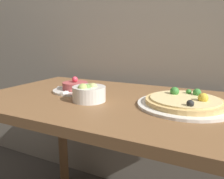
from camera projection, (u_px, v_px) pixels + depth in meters
name	position (u px, v px, depth m)	size (l,w,h in m)	color
dining_table	(115.00, 125.00, 0.94)	(1.18, 0.68, 0.74)	brown
pizza_plate	(185.00, 102.00, 0.81)	(0.35, 0.35, 0.06)	silver
tartare_plate	(75.00, 88.00, 1.04)	(0.21, 0.21, 0.07)	silver
small_bowl	(89.00, 93.00, 0.87)	(0.13, 0.13, 0.08)	silver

